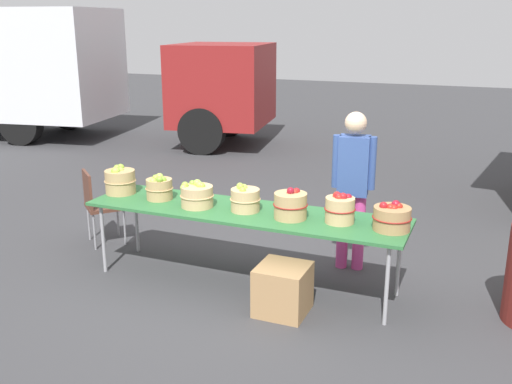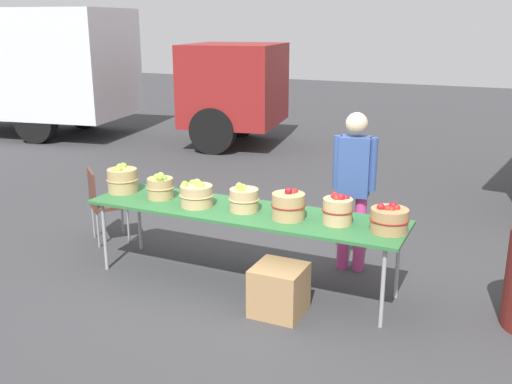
% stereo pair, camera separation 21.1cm
% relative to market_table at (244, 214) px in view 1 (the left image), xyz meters
% --- Properties ---
extents(ground_plane, '(40.00, 40.00, 0.00)m').
position_rel_market_table_xyz_m(ground_plane, '(0.00, 0.00, -0.72)').
color(ground_plane, '#38383A').
extents(market_table, '(3.10, 0.76, 0.75)m').
position_rel_market_table_xyz_m(market_table, '(0.00, 0.00, 0.00)').
color(market_table, '#2D6B38').
rests_on(market_table, ground).
extents(apple_basket_green_0, '(0.33, 0.33, 0.30)m').
position_rel_market_table_xyz_m(apple_basket_green_0, '(-1.42, 0.04, 0.17)').
color(apple_basket_green_0, tan).
rests_on(apple_basket_green_0, market_table).
extents(apple_basket_green_1, '(0.28, 0.28, 0.26)m').
position_rel_market_table_xyz_m(apple_basket_green_1, '(-0.93, 0.01, 0.15)').
color(apple_basket_green_1, tan).
rests_on(apple_basket_green_1, market_table).
extents(apple_basket_green_2, '(0.33, 0.33, 0.26)m').
position_rel_market_table_xyz_m(apple_basket_green_2, '(-0.47, -0.06, 0.15)').
color(apple_basket_green_2, tan).
rests_on(apple_basket_green_2, market_table).
extents(apple_basket_green_3, '(0.29, 0.29, 0.26)m').
position_rel_market_table_xyz_m(apple_basket_green_3, '(0.02, -0.01, 0.15)').
color(apple_basket_green_3, tan).
rests_on(apple_basket_green_3, market_table).
extents(apple_basket_red_0, '(0.32, 0.32, 0.29)m').
position_rel_market_table_xyz_m(apple_basket_red_0, '(0.48, -0.05, 0.16)').
color(apple_basket_red_0, tan).
rests_on(apple_basket_red_0, market_table).
extents(apple_basket_red_1, '(0.28, 0.28, 0.28)m').
position_rel_market_table_xyz_m(apple_basket_red_1, '(0.93, 0.01, 0.17)').
color(apple_basket_red_1, tan).
rests_on(apple_basket_red_1, market_table).
extents(apple_basket_red_2, '(0.34, 0.34, 0.26)m').
position_rel_market_table_xyz_m(apple_basket_red_2, '(1.39, -0.01, 0.15)').
color(apple_basket_red_2, '#A87F51').
rests_on(apple_basket_red_2, market_table).
extents(vendor_adult, '(0.43, 0.25, 1.63)m').
position_rel_market_table_xyz_m(vendor_adult, '(0.86, 0.76, 0.25)').
color(vendor_adult, '#CC3F8C').
rests_on(vendor_adult, ground).
extents(box_truck, '(7.95, 3.40, 2.75)m').
position_rel_market_table_xyz_m(box_truck, '(-6.65, 5.40, 0.77)').
color(box_truck, silver).
rests_on(box_truck, ground).
extents(folding_chair, '(0.56, 0.56, 0.86)m').
position_rel_market_table_xyz_m(folding_chair, '(-1.96, 0.34, -0.21)').
color(folding_chair, brown).
rests_on(folding_chair, ground).
extents(produce_crate, '(0.44, 0.44, 0.44)m').
position_rel_market_table_xyz_m(produce_crate, '(0.55, -0.42, -0.50)').
color(produce_crate, '#A87F51').
rests_on(produce_crate, ground).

